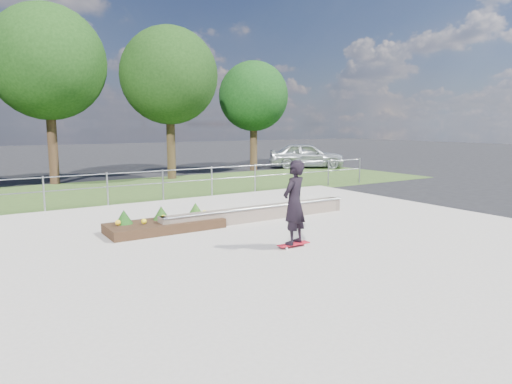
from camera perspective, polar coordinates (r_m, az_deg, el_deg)
ground at (r=10.62m, az=3.49°, el=-6.98°), size 120.00×120.00×0.00m
grass_verge at (r=20.37m, az=-15.07°, el=0.24°), size 30.00×8.00×0.02m
concrete_slab at (r=10.61m, az=3.49°, el=-6.83°), size 15.00×15.00×0.06m
fence at (r=17.00m, az=-11.57°, el=1.36°), size 20.06×0.06×1.20m
tree_mid_left at (r=23.68m, az=-24.64°, el=14.48°), size 5.25×5.25×8.25m
tree_mid_right at (r=24.14m, az=-10.80°, el=14.05°), size 4.90×4.90×7.70m
tree_far_right at (r=28.17m, az=-0.31°, el=11.84°), size 4.20×4.20×6.60m
grind_ledge at (r=13.27m, az=0.34°, el=-2.65°), size 6.00×0.44×0.43m
planter_bed at (r=12.27m, az=-11.38°, el=-3.84°), size 3.00×1.20×0.61m
skateboarder at (r=10.25m, az=4.79°, el=-1.34°), size 0.82×0.69×1.98m
parked_car at (r=29.81m, az=6.33°, el=4.58°), size 5.13×4.29×1.65m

